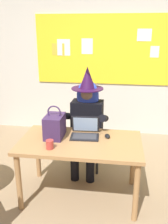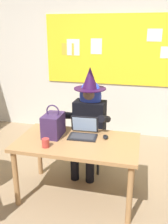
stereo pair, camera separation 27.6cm
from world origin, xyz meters
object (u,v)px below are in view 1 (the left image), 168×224
Objects in this scene: desk_main at (80,148)px; handbag at (55,126)px; coffee_mug at (50,144)px; computer_mouse at (107,136)px; laptop at (85,132)px; chair_at_desk at (88,132)px; person_costumed at (87,115)px.

desk_main is 3.61× the size of handbag.
computer_mouse is at bearing 32.87° from coffee_mug.
coffee_mug is (-0.28, -0.23, 0.14)m from desk_main.
desk_main is at bearing 39.20° from coffee_mug.
handbag is (-0.34, -0.08, 0.08)m from laptop.
chair_at_desk is 0.63× the size of person_costumed.
coffee_mug reaches higher than desk_main.
chair_at_desk is 0.71m from computer_mouse.
computer_mouse is (0.29, 0.14, 0.10)m from desk_main.
person_costumed is 0.89m from coffee_mug.
handbag is at bearing 167.31° from desk_main.
desk_main is at bearing -165.00° from computer_mouse.
desk_main is 14.38× the size of coffee_mug.
person_costumed is at bearing 92.09° from laptop.
computer_mouse is (0.31, -0.48, -0.07)m from person_costumed.
handbag reaches higher than computer_mouse.
handbag is (-0.30, -0.68, 0.34)m from chair_at_desk.
person_costumed is at bearing 112.11° from computer_mouse.
handbag is 3.98× the size of coffee_mug.
person_costumed is at bearing 72.72° from coffee_mug.
handbag is (-0.31, 0.07, 0.22)m from desk_main.
coffee_mug is at bearing -133.49° from laptop.
chair_at_desk is 2.68× the size of laptop.
laptop is (0.04, -0.60, 0.25)m from chair_at_desk.
computer_mouse is at bearing 29.00° from chair_at_desk.
handbag is (-0.29, -0.55, 0.05)m from person_costumed.
person_costumed reaches higher than laptop.
laptop is at bearing 168.06° from computer_mouse.
person_costumed is at bearing 62.31° from handbag.
handbag reaches higher than desk_main.
coffee_mug is (0.02, -0.30, -0.09)m from handbag.
person_costumed is (-0.02, 0.62, 0.17)m from desk_main.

